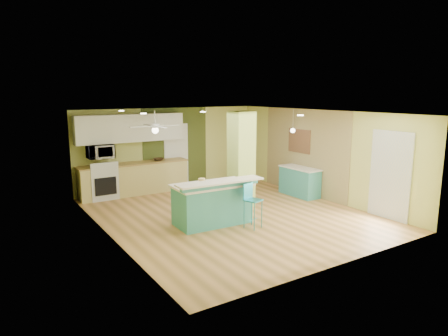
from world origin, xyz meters
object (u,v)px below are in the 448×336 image
Objects in this scene: bar_stool at (251,198)px; canister at (202,182)px; side_counter at (300,181)px; fruit_bowl at (158,159)px; peninsula at (213,203)px.

canister is at bearing 121.79° from bar_stool.
fruit_bowl is at bearing 139.62° from side_counter.
fruit_bowl reaches higher than bar_stool.
peninsula is at bearing -10.31° from canister.
bar_stool is 3.37× the size of fruit_bowl.
peninsula reaches higher than fruit_bowl.
side_counter is (2.88, 1.51, -0.25)m from bar_stool.
fruit_bowl is 3.56m from canister.
peninsula is 0.57m from canister.
side_counter is 8.35× the size of canister.
side_counter is at bearing 11.93° from canister.
canister is (-0.48, -3.53, 0.03)m from fruit_bowl.
peninsula is 0.91m from bar_stool.
peninsula reaches higher than bar_stool.
side_counter is at bearing -40.38° from fruit_bowl.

